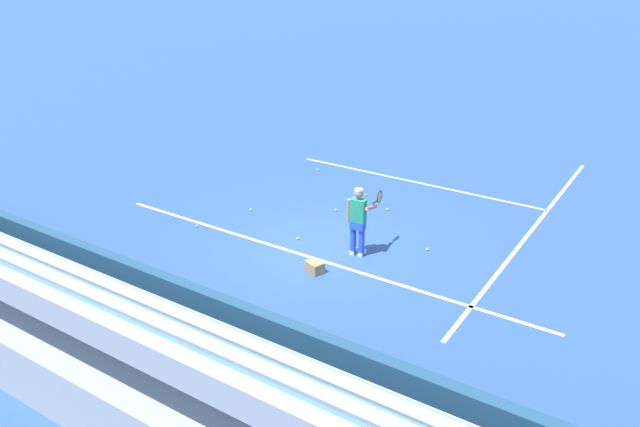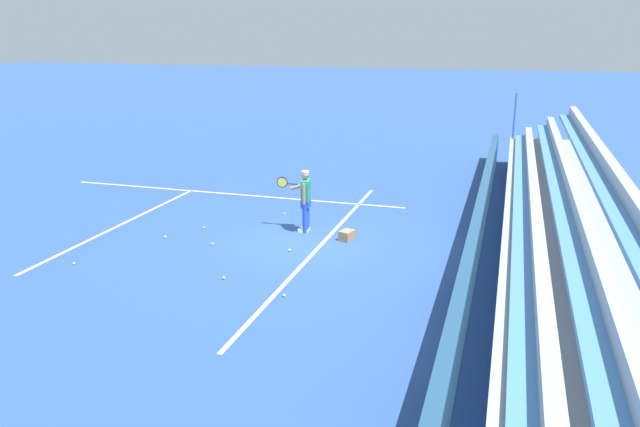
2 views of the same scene
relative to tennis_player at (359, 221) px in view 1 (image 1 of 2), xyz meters
The scene contains 16 objects.
ground_plane 1.32m from the tennis_player, 164.74° to the right, with size 160.00×160.00×0.00m, color #2D5193.
court_baseline_white 1.50m from the tennis_player, 141.22° to the right, with size 12.00×0.10×0.01m, color white.
court_sideline_white 4.98m from the tennis_player, 49.76° to the left, with size 0.10×12.00×0.01m, color white.
court_service_line_white 5.40m from the tennis_player, 100.19° to the left, with size 8.22×0.10×0.01m, color white.
back_wall_sponsor_board 4.74m from the tennis_player, 101.60° to the right, with size 25.84×0.25×1.10m.
bleacher_stand 6.53m from the tennis_player, 98.31° to the right, with size 24.54×2.40×2.95m.
tennis_player is the anchor object (origin of this frame).
ball_box_cardboard 1.56m from the tennis_player, 106.83° to the right, with size 0.40×0.30×0.26m, color #A87F51.
tennis_ball_far_left 1.90m from the tennis_player, behind, with size 0.07×0.07×0.07m, color #CCE533.
tennis_ball_near_player 4.55m from the tennis_player, 167.21° to the right, with size 0.07×0.07×0.07m, color #CCE533.
tennis_ball_on_baseline 3.88m from the tennis_player, 116.22° to the left, with size 0.07×0.07×0.07m, color #CCE533.
tennis_ball_toward_net 2.98m from the tennis_player, 102.75° to the left, with size 0.07×0.07×0.07m, color #CCE533.
tennis_ball_stray_back 3.99m from the tennis_player, behind, with size 0.07×0.07×0.07m, color #CCE533.
tennis_ball_midcourt 1.94m from the tennis_player, 39.57° to the left, with size 0.07×0.07×0.07m, color #CCE533.
tennis_ball_far_right 6.08m from the tennis_player, 132.63° to the left, with size 0.07×0.07×0.07m, color #CCE533.
tennis_ball_by_box 2.79m from the tennis_player, 133.39° to the left, with size 0.07×0.07×0.07m, color #CCE533.
Camera 1 is at (7.52, -11.52, 7.06)m, focal length 35.00 mm.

